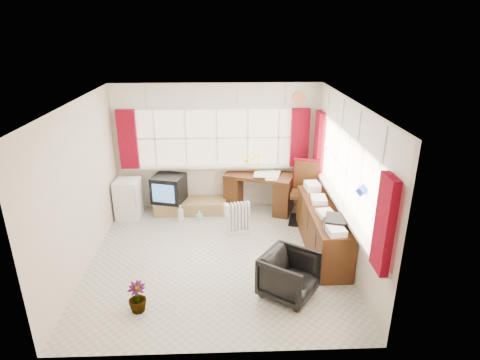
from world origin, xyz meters
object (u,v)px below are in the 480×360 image
(task_chair, at_px, (305,189))
(credenza, at_px, (322,228))
(office_chair, at_px, (289,275))
(radiator, at_px, (239,221))
(mini_fridge, at_px, (128,199))
(desk, at_px, (259,190))
(crt_tv, at_px, (169,188))
(desk_lamp, at_px, (258,160))
(tv_bench, at_px, (191,206))

(task_chair, distance_m, credenza, 1.15)
(office_chair, xyz_separation_m, credenza, (0.72, 1.17, 0.08))
(radiator, relative_size, mini_fridge, 0.79)
(desk, relative_size, mini_fridge, 1.92)
(task_chair, bearing_deg, crt_tv, 171.32)
(radiator, bearing_deg, desk, 66.37)
(crt_tv, height_order, mini_fridge, crt_tv)
(desk_lamp, height_order, radiator, desk_lamp)
(desk, xyz_separation_m, desk_lamp, (-0.02, 0.08, 0.60))
(office_chair, relative_size, credenza, 0.35)
(tv_bench, height_order, crt_tv, crt_tv)
(radiator, bearing_deg, mini_fridge, 160.37)
(tv_bench, bearing_deg, crt_tv, -179.82)
(desk, bearing_deg, tv_bench, -176.66)
(desk_lamp, xyz_separation_m, office_chair, (0.21, -2.85, -0.71))
(desk, bearing_deg, task_chair, -30.28)
(office_chair, height_order, crt_tv, crt_tv)
(credenza, bearing_deg, tv_bench, 146.30)
(credenza, distance_m, tv_bench, 2.75)
(tv_bench, distance_m, crt_tv, 0.56)
(office_chair, relative_size, crt_tv, 1.00)
(task_chair, height_order, office_chair, task_chair)
(mini_fridge, bearing_deg, task_chair, -3.49)
(radiator, height_order, mini_fridge, mini_fridge)
(radiator, distance_m, credenza, 1.48)
(tv_bench, relative_size, mini_fridge, 1.83)
(credenza, height_order, tv_bench, credenza)
(office_chair, xyz_separation_m, mini_fridge, (-2.72, 2.50, 0.07))
(office_chair, distance_m, radiator, 1.87)
(office_chair, relative_size, radiator, 1.15)
(task_chair, xyz_separation_m, tv_bench, (-2.19, 0.40, -0.50))
(desk, relative_size, crt_tv, 2.10)
(desk_lamp, distance_m, office_chair, 2.95)
(desk, bearing_deg, radiator, -113.63)
(desk_lamp, bearing_deg, desk, -72.94)
(mini_fridge, bearing_deg, tv_bench, 9.42)
(desk, xyz_separation_m, radiator, (-0.45, -1.02, -0.18))
(desk_lamp, bearing_deg, credenza, -60.96)
(desk_lamp, distance_m, task_chair, 1.09)
(desk_lamp, distance_m, credenza, 2.02)
(crt_tv, bearing_deg, tv_bench, 0.18)
(desk_lamp, relative_size, radiator, 0.63)
(mini_fridge, bearing_deg, desk_lamp, 7.96)
(mini_fridge, bearing_deg, radiator, -19.63)
(office_chair, xyz_separation_m, crt_tv, (-1.96, 2.69, 0.20))
(desk_lamp, height_order, mini_fridge, desk_lamp)
(tv_bench, distance_m, mini_fridge, 1.21)
(radiator, xyz_separation_m, crt_tv, (-1.34, 0.94, 0.27))
(task_chair, height_order, mini_fridge, task_chair)
(desk, distance_m, radiator, 1.13)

